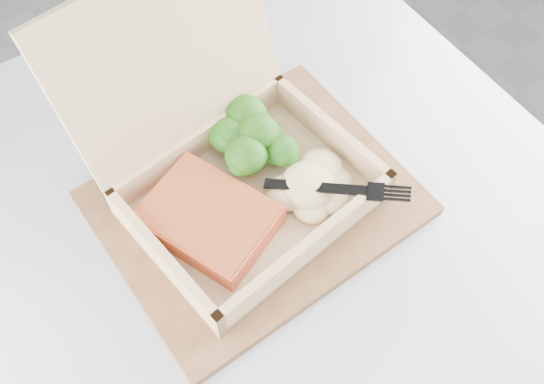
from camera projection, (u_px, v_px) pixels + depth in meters
floor at (174, 213)px, 1.51m from camera, size 4.00×4.00×0.00m
cafe_table at (245, 305)px, 0.82m from camera, size 0.81×0.81×0.73m
serving_tray at (255, 203)px, 0.68m from camera, size 0.33×0.27×0.01m
takeout_container at (224, 153)px, 0.64m from camera, size 0.27×0.28×0.22m
salmon_fillet at (209, 219)px, 0.63m from camera, size 0.14×0.16×0.03m
broccoli_pile at (258, 140)px, 0.68m from camera, size 0.11×0.11×0.04m
mashed_potatoes at (309, 185)px, 0.65m from camera, size 0.10×0.09×0.03m
plastic_fork at (296, 184)px, 0.64m from camera, size 0.12×0.12×0.02m
receipt at (163, 121)px, 0.75m from camera, size 0.10×0.15×0.00m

